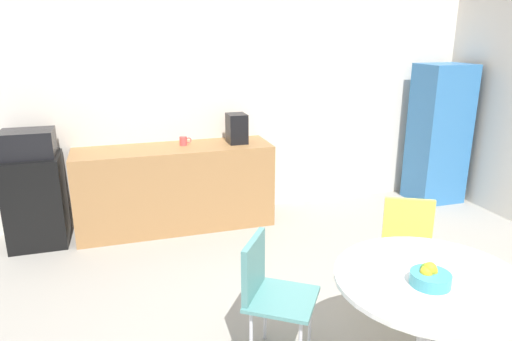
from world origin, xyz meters
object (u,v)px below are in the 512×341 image
at_px(round_table, 429,299).
at_px(chair_yellow, 408,240).
at_px(microwave, 28,144).
at_px(fruit_bowl, 430,276).
at_px(locker_cabinet, 439,134).
at_px(chair_teal, 267,285).
at_px(mini_fridge, 36,201).
at_px(mug_white, 184,141).
at_px(coffee_maker, 237,128).

height_order(round_table, chair_yellow, chair_yellow).
xyz_separation_m(microwave, fruit_bowl, (2.39, -2.92, -0.25)).
bearing_deg(locker_cabinet, round_table, -128.36).
bearing_deg(chair_teal, locker_cabinet, 36.64).
distance_m(chair_teal, fruit_bowl, 0.99).
xyz_separation_m(round_table, chair_teal, (-0.79, 0.55, -0.08)).
bearing_deg(mini_fridge, mug_white, 2.13).
height_order(microwave, fruit_bowl, microwave).
distance_m(mini_fridge, coffee_maker, 2.17).
bearing_deg(round_table, mug_white, 107.97).
distance_m(microwave, chair_yellow, 3.58).
xyz_separation_m(chair_teal, fruit_bowl, (0.73, -0.60, 0.27)).
bearing_deg(mini_fridge, chair_teal, -54.35).
relative_size(chair_teal, mug_white, 6.43).
bearing_deg(fruit_bowl, mini_fridge, 129.39).
relative_size(microwave, chair_yellow, 0.58).
distance_m(chair_yellow, mug_white, 2.54).
height_order(mug_white, coffee_maker, coffee_maker).
bearing_deg(chair_yellow, chair_teal, -166.48).
xyz_separation_m(mini_fridge, mug_white, (1.51, 0.06, 0.49)).
height_order(round_table, mug_white, mug_white).
bearing_deg(coffee_maker, fruit_bowl, -83.87).
distance_m(microwave, chair_teal, 2.90).
xyz_separation_m(microwave, coffee_maker, (2.08, 0.00, 0.02)).
height_order(locker_cabinet, fruit_bowl, locker_cabinet).
relative_size(mini_fridge, locker_cabinet, 0.53).
xyz_separation_m(mini_fridge, round_table, (2.45, -2.86, 0.15)).
bearing_deg(mug_white, fruit_bowl, -73.36).
xyz_separation_m(mini_fridge, fruit_bowl, (2.39, -2.92, 0.34)).
distance_m(mug_white, coffee_maker, 0.59).
xyz_separation_m(microwave, round_table, (2.45, -2.86, -0.43)).
bearing_deg(chair_teal, microwave, 125.65).
height_order(mini_fridge, chair_teal, mini_fridge).
bearing_deg(microwave, coffee_maker, 0.00).
height_order(round_table, chair_teal, chair_teal).
height_order(locker_cabinet, mug_white, locker_cabinet).
height_order(chair_yellow, mug_white, mug_white).
relative_size(locker_cabinet, mug_white, 13.22).
bearing_deg(microwave, mug_white, 2.13).
distance_m(microwave, locker_cabinet, 4.64).
distance_m(microwave, fruit_bowl, 3.78).
height_order(microwave, round_table, microwave).
bearing_deg(round_table, fruit_bowl, -136.80).
bearing_deg(chair_yellow, coffee_maker, 112.36).
bearing_deg(mini_fridge, coffee_maker, 0.00).
distance_m(mini_fridge, fruit_bowl, 3.79).
height_order(mini_fridge, microwave, microwave).
relative_size(round_table, fruit_bowl, 4.94).
distance_m(round_table, coffee_maker, 2.92).
relative_size(chair_yellow, coffee_maker, 2.59).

